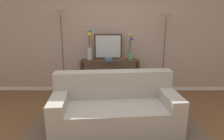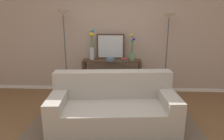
{
  "view_description": "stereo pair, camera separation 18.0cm",
  "coord_description": "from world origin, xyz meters",
  "px_view_note": "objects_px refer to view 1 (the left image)",
  "views": [
    {
      "loc": [
        0.0,
        -2.5,
        1.75
      ],
      "look_at": [
        -0.01,
        1.16,
        0.79
      ],
      "focal_mm": 31.71,
      "sensor_mm": 36.0,
      "label": 1
    },
    {
      "loc": [
        0.18,
        -2.5,
        1.75
      ],
      "look_at": [
        -0.01,
        1.16,
        0.79
      ],
      "focal_mm": 31.71,
      "sensor_mm": 36.0,
      "label": 2
    }
  ],
  "objects_px": {
    "wall_mirror": "(109,47)",
    "floor_lamp_left": "(62,30)",
    "vase_short_flowers": "(130,50)",
    "book_row_under_console": "(97,92)",
    "floor_lamp_right": "(166,33)",
    "vase_tall_flowers": "(90,47)",
    "couch": "(115,108)",
    "fruit_bowl": "(109,59)",
    "console_table": "(110,71)",
    "book_stack": "(122,60)"
  },
  "relations": [
    {
      "from": "floor_lamp_right",
      "to": "fruit_bowl",
      "type": "distance_m",
      "value": 1.36
    },
    {
      "from": "wall_mirror",
      "to": "vase_tall_flowers",
      "type": "xyz_separation_m",
      "value": [
        -0.42,
        -0.11,
        -0.01
      ]
    },
    {
      "from": "floor_lamp_left",
      "to": "console_table",
      "type": "bearing_deg",
      "value": 5.27
    },
    {
      "from": "fruit_bowl",
      "to": "floor_lamp_right",
      "type": "bearing_deg",
      "value": -0.14
    },
    {
      "from": "vase_tall_flowers",
      "to": "fruit_bowl",
      "type": "height_order",
      "value": "vase_tall_flowers"
    },
    {
      "from": "console_table",
      "to": "fruit_bowl",
      "type": "relative_size",
      "value": 7.24
    },
    {
      "from": "console_table",
      "to": "book_stack",
      "type": "height_order",
      "value": "book_stack"
    },
    {
      "from": "floor_lamp_left",
      "to": "floor_lamp_right",
      "type": "bearing_deg",
      "value": 0.0
    },
    {
      "from": "floor_lamp_left",
      "to": "vase_tall_flowers",
      "type": "xyz_separation_m",
      "value": [
        0.58,
        0.12,
        -0.39
      ]
    },
    {
      "from": "book_stack",
      "to": "book_row_under_console",
      "type": "height_order",
      "value": "book_stack"
    },
    {
      "from": "floor_lamp_left",
      "to": "wall_mirror",
      "type": "relative_size",
      "value": 3.02
    },
    {
      "from": "wall_mirror",
      "to": "fruit_bowl",
      "type": "distance_m",
      "value": 0.34
    },
    {
      "from": "floor_lamp_right",
      "to": "vase_tall_flowers",
      "type": "relative_size",
      "value": 2.65
    },
    {
      "from": "console_table",
      "to": "fruit_bowl",
      "type": "distance_m",
      "value": 0.31
    },
    {
      "from": "floor_lamp_left",
      "to": "vase_short_flowers",
      "type": "relative_size",
      "value": 3.28
    },
    {
      "from": "console_table",
      "to": "wall_mirror",
      "type": "bearing_deg",
      "value": 106.53
    },
    {
      "from": "fruit_bowl",
      "to": "vase_short_flowers",
      "type": "bearing_deg",
      "value": 15.57
    },
    {
      "from": "floor_lamp_right",
      "to": "wall_mirror",
      "type": "bearing_deg",
      "value": 169.63
    },
    {
      "from": "wall_mirror",
      "to": "vase_short_flowers",
      "type": "relative_size",
      "value": 1.09
    },
    {
      "from": "couch",
      "to": "vase_short_flowers",
      "type": "xyz_separation_m",
      "value": [
        0.36,
        1.45,
        0.74
      ]
    },
    {
      "from": "floor_lamp_left",
      "to": "book_stack",
      "type": "height_order",
      "value": "floor_lamp_left"
    },
    {
      "from": "console_table",
      "to": "vase_short_flowers",
      "type": "xyz_separation_m",
      "value": [
        0.46,
        0.04,
        0.48
      ]
    },
    {
      "from": "wall_mirror",
      "to": "vase_tall_flowers",
      "type": "height_order",
      "value": "vase_tall_flowers"
    },
    {
      "from": "couch",
      "to": "floor_lamp_left",
      "type": "distance_m",
      "value": 2.1
    },
    {
      "from": "vase_short_flowers",
      "to": "book_row_under_console",
      "type": "relative_size",
      "value": 1.35
    },
    {
      "from": "couch",
      "to": "floor_lamp_right",
      "type": "distance_m",
      "value": 2.05
    },
    {
      "from": "couch",
      "to": "book_row_under_console",
      "type": "height_order",
      "value": "couch"
    },
    {
      "from": "wall_mirror",
      "to": "vase_short_flowers",
      "type": "height_order",
      "value": "vase_short_flowers"
    },
    {
      "from": "book_stack",
      "to": "vase_tall_flowers",
      "type": "bearing_deg",
      "value": 172.52
    },
    {
      "from": "floor_lamp_right",
      "to": "fruit_bowl",
      "type": "bearing_deg",
      "value": 179.86
    },
    {
      "from": "floor_lamp_left",
      "to": "vase_short_flowers",
      "type": "bearing_deg",
      "value": 5.31
    },
    {
      "from": "wall_mirror",
      "to": "book_row_under_console",
      "type": "distance_m",
      "value": 1.11
    },
    {
      "from": "couch",
      "to": "floor_lamp_right",
      "type": "xyz_separation_m",
      "value": [
        1.1,
        1.31,
        1.14
      ]
    },
    {
      "from": "wall_mirror",
      "to": "vase_short_flowers",
      "type": "distance_m",
      "value": 0.51
    },
    {
      "from": "vase_short_flowers",
      "to": "fruit_bowl",
      "type": "relative_size",
      "value": 3.2
    },
    {
      "from": "couch",
      "to": "console_table",
      "type": "height_order",
      "value": "couch"
    },
    {
      "from": "fruit_bowl",
      "to": "book_row_under_console",
      "type": "xyz_separation_m",
      "value": [
        -0.3,
        0.09,
        -0.81
      ]
    },
    {
      "from": "console_table",
      "to": "vase_short_flowers",
      "type": "distance_m",
      "value": 0.67
    },
    {
      "from": "wall_mirror",
      "to": "fruit_bowl",
      "type": "bearing_deg",
      "value": -87.54
    },
    {
      "from": "vase_tall_flowers",
      "to": "vase_short_flowers",
      "type": "xyz_separation_m",
      "value": [
        0.91,
        0.02,
        -0.07
      ]
    },
    {
      "from": "fruit_bowl",
      "to": "book_stack",
      "type": "relative_size",
      "value": 1.02
    },
    {
      "from": "couch",
      "to": "wall_mirror",
      "type": "bearing_deg",
      "value": 95.13
    },
    {
      "from": "floor_lamp_right",
      "to": "book_row_under_console",
      "type": "height_order",
      "value": "floor_lamp_right"
    },
    {
      "from": "wall_mirror",
      "to": "floor_lamp_left",
      "type": "bearing_deg",
      "value": -167.23
    },
    {
      "from": "couch",
      "to": "vase_short_flowers",
      "type": "distance_m",
      "value": 1.67
    },
    {
      "from": "console_table",
      "to": "book_row_under_console",
      "type": "bearing_deg",
      "value": 180.0
    },
    {
      "from": "vase_short_flowers",
      "to": "couch",
      "type": "bearing_deg",
      "value": -103.9
    },
    {
      "from": "vase_short_flowers",
      "to": "book_row_under_console",
      "type": "bearing_deg",
      "value": -176.85
    },
    {
      "from": "console_table",
      "to": "floor_lamp_right",
      "type": "xyz_separation_m",
      "value": [
        1.2,
        -0.1,
        0.88
      ]
    },
    {
      "from": "couch",
      "to": "fruit_bowl",
      "type": "xyz_separation_m",
      "value": [
        -0.13,
        1.31,
        0.55
      ]
    }
  ]
}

